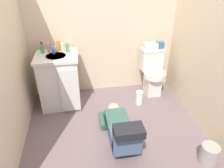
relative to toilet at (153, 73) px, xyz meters
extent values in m
cube|color=#6B595C|center=(-0.78, -0.78, -0.39)|extent=(2.81, 3.08, 0.04)
cube|color=beige|center=(-0.78, 0.30, 0.83)|extent=(2.47, 0.08, 2.40)
cube|color=beige|center=(0.41, -0.78, 0.83)|extent=(0.08, 2.08, 2.40)
cube|color=silver|center=(0.00, -0.04, -0.18)|extent=(0.22, 0.30, 0.38)
cylinder|color=silver|center=(0.00, -0.10, 0.01)|extent=(0.35, 0.35, 0.08)
cube|color=silver|center=(0.00, 0.09, 0.18)|extent=(0.34, 0.17, 0.34)
cube|color=silver|center=(0.00, 0.09, 0.37)|extent=(0.36, 0.19, 0.03)
cube|color=silver|center=(-1.49, -0.10, 0.02)|extent=(0.56, 0.48, 0.78)
cube|color=silver|center=(-1.49, -0.10, 0.43)|extent=(0.60, 0.52, 0.04)
cylinder|color=silver|center=(-1.49, -0.12, 0.43)|extent=(0.28, 0.28, 0.05)
cube|color=silver|center=(-1.34, -0.36, 0.00)|extent=(0.26, 0.03, 0.66)
cylinder|color=silver|center=(-1.49, 0.04, 0.50)|extent=(0.02, 0.02, 0.10)
cube|color=#33594C|center=(-0.74, -0.86, -0.28)|extent=(0.29, 0.52, 0.17)
sphere|color=tan|center=(-0.74, -0.53, -0.27)|extent=(0.19, 0.19, 0.19)
cube|color=#465C7A|center=(-0.74, -1.22, -0.19)|extent=(0.31, 0.28, 0.20)
cube|color=#465C7A|center=(-0.74, -1.36, -0.07)|extent=(0.31, 0.12, 0.32)
cube|color=black|center=(-0.74, -1.40, 0.11)|extent=(0.31, 0.19, 0.09)
cylinder|color=#33594C|center=(-0.93, -0.70, -0.31)|extent=(0.08, 0.30, 0.08)
cube|color=silver|center=(-0.04, 0.09, 0.43)|extent=(0.22, 0.11, 0.10)
cube|color=#33598C|center=(0.11, 0.09, 0.44)|extent=(0.12, 0.09, 0.11)
cylinder|color=#469863|center=(-1.68, 0.02, 0.52)|extent=(0.06, 0.06, 0.13)
cylinder|color=black|center=(-1.68, 0.02, 0.60)|extent=(0.02, 0.02, 0.04)
cylinder|color=pink|center=(-1.60, 0.02, 0.52)|extent=(0.05, 0.05, 0.14)
cylinder|color=#3F61B8|center=(-1.53, -0.03, 0.50)|extent=(0.05, 0.05, 0.10)
cylinder|color=#CA892F|center=(-1.46, 0.05, 0.53)|extent=(0.06, 0.06, 0.16)
cylinder|color=white|center=(-1.40, 0.00, 0.52)|extent=(0.05, 0.05, 0.13)
cylinder|color=#519752|center=(-1.33, -0.03, 0.52)|extent=(0.05, 0.05, 0.14)
cylinder|color=gray|center=(0.15, -1.52, -0.25)|extent=(0.19, 0.19, 0.23)
cylinder|color=white|center=(-0.30, -0.32, -0.26)|extent=(0.11, 0.11, 0.22)
camera|label=1|loc=(-1.17, -2.93, 1.58)|focal=33.68mm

